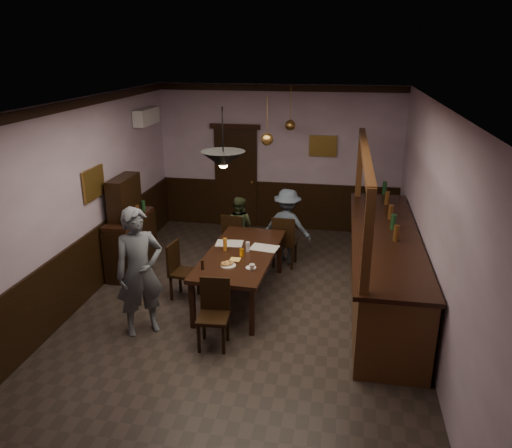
% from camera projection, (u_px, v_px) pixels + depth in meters
% --- Properties ---
extents(room, '(5.01, 8.01, 3.01)m').
position_uv_depth(room, '(240.00, 222.00, 6.61)').
color(room, '#2D2621').
rests_on(room, ground).
extents(dining_table, '(1.12, 2.25, 0.75)m').
position_uv_depth(dining_table, '(241.00, 256.00, 7.56)').
color(dining_table, black).
rests_on(dining_table, ground).
extents(chair_far_left, '(0.46, 0.46, 0.91)m').
position_uv_depth(chair_far_left, '(234.00, 236.00, 8.89)').
color(chair_far_left, black).
rests_on(chair_far_left, ground).
extents(chair_far_right, '(0.44, 0.44, 0.94)m').
position_uv_depth(chair_far_right, '(284.00, 240.00, 8.69)').
color(chair_far_right, black).
rests_on(chair_far_right, ground).
extents(chair_near, '(0.42, 0.42, 0.91)m').
position_uv_depth(chair_near, '(214.00, 310.00, 6.41)').
color(chair_near, black).
rests_on(chair_near, ground).
extents(chair_side, '(0.43, 0.43, 0.89)m').
position_uv_depth(chair_side, '(180.00, 268.00, 7.65)').
color(chair_side, black).
rests_on(chair_side, ground).
extents(person_standing, '(0.77, 0.73, 1.77)m').
position_uv_depth(person_standing, '(140.00, 272.00, 6.57)').
color(person_standing, '#575B63').
rests_on(person_standing, ground).
extents(person_seated_left, '(0.62, 0.52, 1.15)m').
position_uv_depth(person_seated_left, '(239.00, 227.00, 9.12)').
color(person_seated_left, '#3B472A').
rests_on(person_seated_left, ground).
extents(person_seated_right, '(0.96, 0.68, 1.35)m').
position_uv_depth(person_seated_right, '(287.00, 226.00, 8.89)').
color(person_seated_right, '#4D5B6E').
rests_on(person_seated_right, ground).
extents(newspaper_left, '(0.44, 0.33, 0.01)m').
position_uv_depth(newspaper_left, '(229.00, 243.00, 7.88)').
color(newspaper_left, silver).
rests_on(newspaper_left, dining_table).
extents(newspaper_right, '(0.46, 0.36, 0.01)m').
position_uv_depth(newspaper_right, '(264.00, 248.00, 7.71)').
color(newspaper_right, silver).
rests_on(newspaper_right, dining_table).
extents(napkin, '(0.16, 0.16, 0.00)m').
position_uv_depth(napkin, '(235.00, 259.00, 7.29)').
color(napkin, '#FFD25D').
rests_on(napkin, dining_table).
extents(saucer, '(0.15, 0.15, 0.01)m').
position_uv_depth(saucer, '(251.00, 268.00, 7.01)').
color(saucer, white).
rests_on(saucer, dining_table).
extents(coffee_cup, '(0.08, 0.08, 0.07)m').
position_uv_depth(coffee_cup, '(252.00, 267.00, 6.93)').
color(coffee_cup, white).
rests_on(coffee_cup, saucer).
extents(pastry_plate, '(0.22, 0.22, 0.01)m').
position_uv_depth(pastry_plate, '(228.00, 265.00, 7.07)').
color(pastry_plate, white).
rests_on(pastry_plate, dining_table).
extents(pastry_ring_a, '(0.13, 0.13, 0.04)m').
position_uv_depth(pastry_ring_a, '(225.00, 264.00, 7.06)').
color(pastry_ring_a, '#C68C47').
rests_on(pastry_ring_a, pastry_plate).
extents(pastry_ring_b, '(0.13, 0.13, 0.04)m').
position_uv_depth(pastry_ring_b, '(229.00, 263.00, 7.10)').
color(pastry_ring_b, '#C68C47').
rests_on(pastry_ring_b, pastry_plate).
extents(soda_can, '(0.07, 0.07, 0.12)m').
position_uv_depth(soda_can, '(242.00, 252.00, 7.39)').
color(soda_can, '#FFA015').
rests_on(soda_can, dining_table).
extents(beer_glass, '(0.06, 0.06, 0.20)m').
position_uv_depth(beer_glass, '(225.00, 244.00, 7.58)').
color(beer_glass, '#BF721E').
rests_on(beer_glass, dining_table).
extents(water_glass, '(0.06, 0.06, 0.15)m').
position_uv_depth(water_glass, '(248.00, 247.00, 7.56)').
color(water_glass, silver).
rests_on(water_glass, dining_table).
extents(pepper_mill, '(0.04, 0.04, 0.14)m').
position_uv_depth(pepper_mill, '(202.00, 265.00, 6.95)').
color(pepper_mill, black).
rests_on(pepper_mill, dining_table).
extents(sideboard, '(0.45, 1.26, 1.67)m').
position_uv_depth(sideboard, '(130.00, 234.00, 8.52)').
color(sideboard, black).
rests_on(sideboard, ground).
extents(bar_counter, '(0.97, 4.17, 2.34)m').
position_uv_depth(bar_counter, '(383.00, 266.00, 7.46)').
color(bar_counter, '#4F3015').
rests_on(bar_counter, ground).
extents(door_back, '(0.90, 0.06, 2.10)m').
position_uv_depth(door_back, '(236.00, 179.00, 10.57)').
color(door_back, black).
rests_on(door_back, ground).
extents(ac_unit, '(0.20, 0.85, 0.30)m').
position_uv_depth(ac_unit, '(146.00, 117.00, 9.37)').
color(ac_unit, white).
rests_on(ac_unit, ground).
extents(picture_left_large, '(0.04, 0.62, 0.48)m').
position_uv_depth(picture_left_large, '(94.00, 183.00, 7.68)').
color(picture_left_large, olive).
rests_on(picture_left_large, ground).
extents(picture_back, '(0.55, 0.04, 0.42)m').
position_uv_depth(picture_back, '(323.00, 146.00, 10.04)').
color(picture_back, olive).
rests_on(picture_back, ground).
extents(pendant_iron, '(0.56, 0.56, 0.77)m').
position_uv_depth(pendant_iron, '(223.00, 160.00, 6.27)').
color(pendant_iron, black).
rests_on(pendant_iron, ground).
extents(pendant_brass_mid, '(0.20, 0.20, 0.81)m').
position_uv_depth(pendant_brass_mid, '(267.00, 139.00, 7.93)').
color(pendant_brass_mid, '#BF8C3F').
rests_on(pendant_brass_mid, ground).
extents(pendant_brass_far, '(0.20, 0.20, 0.81)m').
position_uv_depth(pendant_brass_far, '(290.00, 125.00, 9.34)').
color(pendant_brass_far, '#BF8C3F').
rests_on(pendant_brass_far, ground).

